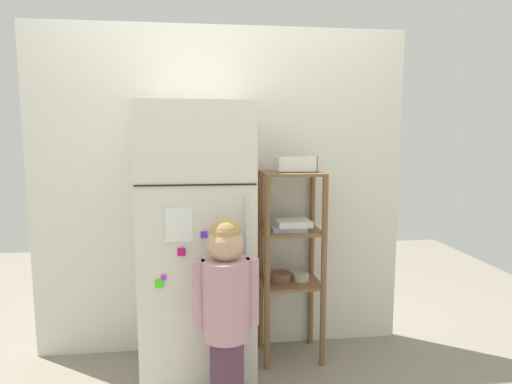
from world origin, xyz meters
The scene contains 6 objects.
ground_plane centered at (0.00, 0.00, 0.00)m, with size 6.00×6.00×0.00m, color gray.
kitchen_wall_back centered at (0.00, 0.34, 1.05)m, with size 2.40×0.03×2.09m, color silver.
refrigerator centered at (-0.16, 0.02, 0.80)m, with size 0.63×0.62×1.59m.
child_standing centered at (-0.02, -0.41, 0.62)m, with size 0.33×0.24×1.02m.
pantry_shelf_unit centered at (0.41, 0.14, 0.72)m, with size 0.38×0.33×1.19m.
fruit_bin centered at (0.44, 0.14, 1.23)m, with size 0.24×0.14×0.10m.
Camera 1 is at (-0.14, -2.50, 1.42)m, focal length 30.92 mm.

